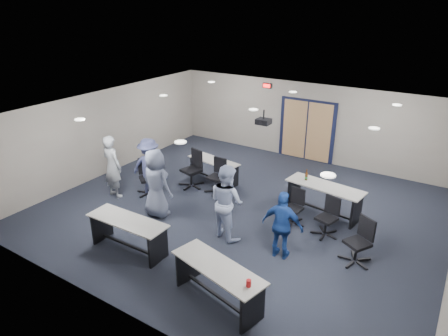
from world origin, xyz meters
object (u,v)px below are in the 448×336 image
Objects in this scene: table_back_left at (214,167)px; chair_back_c at (293,207)px; chair_back_a at (191,169)px; person_back at (149,167)px; person_gray at (112,166)px; person_plaid at (156,183)px; chair_loose_left at (148,177)px; person_navy at (282,225)px; chair_back_d at (327,217)px; table_front_left at (128,229)px; table_back_right at (324,194)px; chair_loose_right at (357,241)px; table_front_right at (218,278)px; person_lightblue at (227,201)px; chair_back_b at (216,176)px.

chair_back_c is at bearing -9.87° from table_back_left.
chair_back_a reaches higher than chair_back_c.
chair_back_c is 4.28m from person_back.
person_gray and person_plaid have the same top height.
chair_loose_left is 4.64m from person_navy.
person_back is at bearing -157.87° from chair_back_d.
table_front_left is 0.93× the size of table_back_right.
chair_back_c is 0.55× the size of person_back.
chair_loose_left is 6.02m from chair_loose_right.
person_plaid reaches higher than table_back_left.
chair_back_c is at bearing -158.42° from person_gray.
person_lightblue is (-1.10, 2.03, 0.37)m from table_front_right.
person_lightblue is (3.10, -0.67, 0.38)m from chair_loose_left.
chair_back_b reaches higher than table_front_left.
chair_loose_right is 6.02m from person_back.
table_back_left is at bearing 138.05° from table_front_right.
person_gray is (-2.35, -1.76, 0.40)m from chair_back_b.
person_back reaches higher than table_back_left.
person_gray is 1.03m from person_back.
person_plaid reaches higher than person_back.
table_front_right is 2.00m from person_navy.
person_lightblue is at bearing -117.34° from table_back_right.
table_back_left is 1.14× the size of person_navy.
chair_back_b is at bearing -36.33° from person_navy.
person_gray reaches higher than chair_loose_right.
chair_back_d is (0.90, 3.32, -0.06)m from table_front_right.
person_back reaches higher than chair_back_b.
chair_loose_right is 0.57× the size of person_lightblue.
person_back is at bearing -165.00° from chair_back_c.
table_front_left is 1.06× the size of person_gray.
table_back_right is at bearing 51.19° from table_front_left.
person_lightblue reaches higher than chair_loose_left.
person_plaid is 1.09× the size of person_back.
table_back_right is 1.24× the size of person_back.
person_gray is at bearing -158.66° from chair_back_c.
table_front_left is at bearing 113.31° from person_plaid.
chair_back_d is at bearing -156.10° from person_plaid.
table_front_right is 3.44m from chair_back_d.
table_back_left is at bearing 78.07° from chair_back_a.
chair_loose_left is 0.58× the size of person_lightblue.
chair_back_c is 3.54m from person_plaid.
person_plaid is at bearing -139.14° from table_back_right.
table_front_left is 1.23× the size of person_navy.
person_plaid is at bearing -81.59° from table_back_left.
chair_back_a is (-3.95, -0.52, 0.00)m from table_back_right.
table_front_left is 2.64m from table_front_right.
chair_back_b is (0.51, -0.64, 0.04)m from table_back_left.
chair_back_b is at bearing -172.52° from chair_back_d.
person_gray is at bearing 170.42° from table_front_right.
table_front_right is 1.11× the size of person_plaid.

